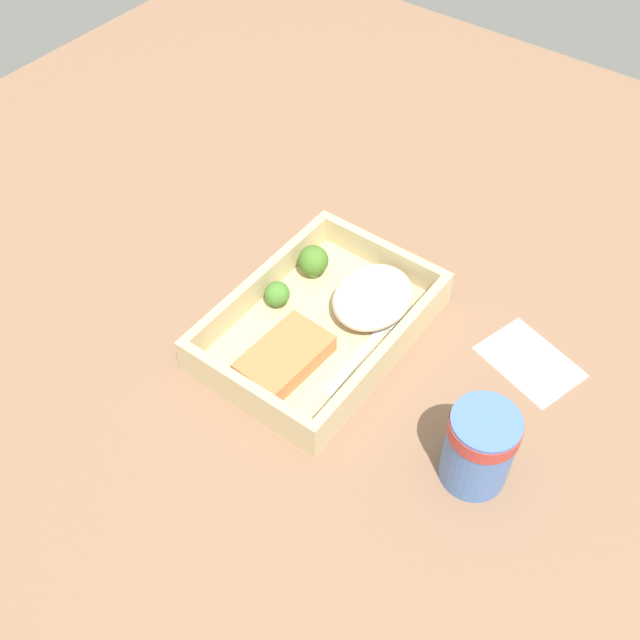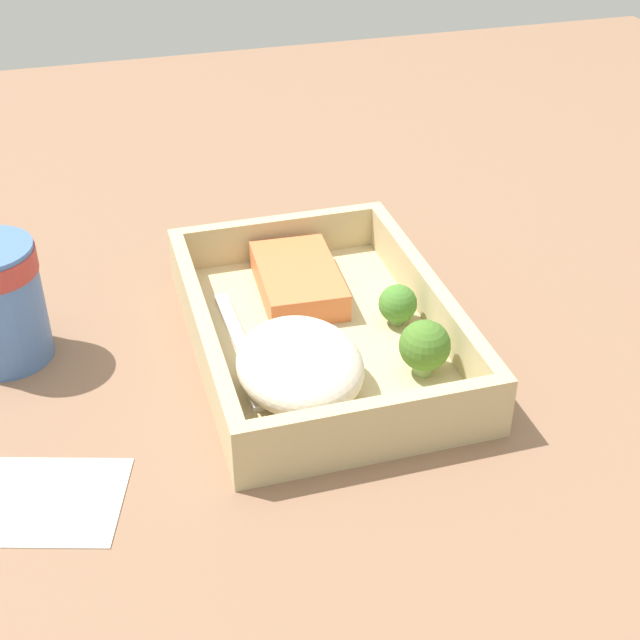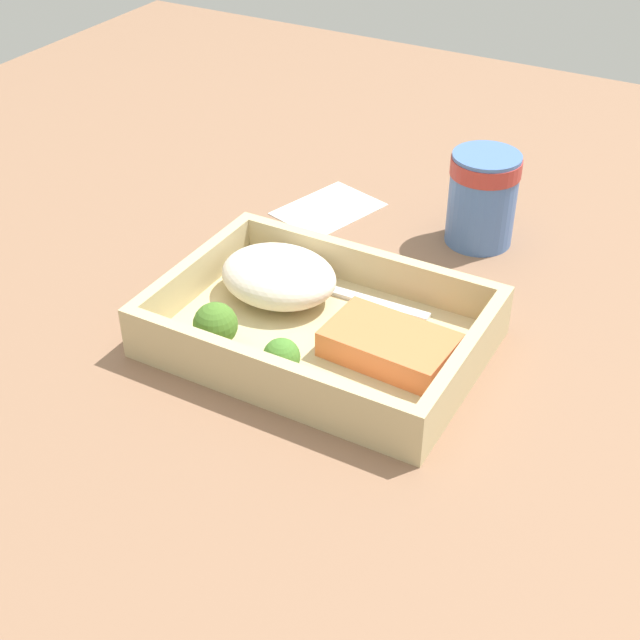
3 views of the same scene
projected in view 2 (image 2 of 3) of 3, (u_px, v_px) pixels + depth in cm
name	position (u px, v px, depth cm)	size (l,w,h in cm)	color
ground_plane	(320.00, 357.00, 73.74)	(160.00, 160.00, 2.00)	#856149
takeout_tray	(320.00, 341.00, 72.84)	(28.72, 20.12, 1.20)	tan
tray_rim	(320.00, 316.00, 71.43)	(28.72, 20.12, 3.84)	tan
salmon_fillet	(301.00, 280.00, 77.36)	(11.04, 6.72, 2.47)	#E47240
mashed_potatoes	(300.00, 365.00, 65.40)	(11.33, 9.32, 4.55)	silver
broccoli_floret_1	(425.00, 346.00, 67.06)	(3.94, 3.94, 4.49)	#82A764
broccoli_floret_2	(399.00, 306.00, 72.74)	(3.20, 3.20, 3.48)	#799C5C
fork	(246.00, 355.00, 69.90)	(15.84, 2.29, 0.44)	silver
receipt_slip	(37.00, 500.00, 58.66)	(8.09, 11.34, 0.24)	white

